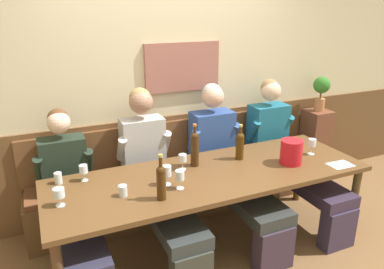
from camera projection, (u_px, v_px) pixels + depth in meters
ground_plane at (216, 256)px, 3.20m from camera, size 6.80×6.80×0.02m
room_wall_back at (169, 75)px, 3.66m from camera, size 6.80×0.12×2.80m
wood_wainscot_panel at (172, 160)px, 3.92m from camera, size 6.80×0.03×0.99m
wall_bench at (180, 186)px, 3.81m from camera, size 2.99×0.42×0.94m
dining_table at (211, 180)px, 3.08m from camera, size 2.69×0.90×0.74m
person_left_seat at (71, 198)px, 2.94m from camera, size 0.49×1.31×1.24m
person_center_left_seat at (155, 173)px, 3.23m from camera, size 0.50×1.32×1.36m
person_center_right_seat at (227, 160)px, 3.52m from camera, size 0.53×1.32×1.33m
person_right_seat at (286, 150)px, 3.78m from camera, size 0.51×1.32×1.32m
ice_bucket at (291, 152)px, 3.21m from camera, size 0.19×0.19×0.22m
wine_bottle_amber_mid at (195, 148)px, 3.14m from camera, size 0.07×0.07×0.38m
wine_bottle_clear_water at (161, 181)px, 2.60m from camera, size 0.07×0.07×0.35m
wine_bottle_green_tall at (240, 145)px, 3.29m from camera, size 0.07×0.07×0.33m
wine_glass_center_front at (312, 143)px, 3.41m from camera, size 0.07×0.07×0.15m
wine_glass_right_end at (59, 194)px, 2.53m from camera, size 0.08×0.08×0.13m
wine_glass_mid_right at (183, 159)px, 3.09m from camera, size 0.07×0.07×0.14m
wine_glass_left_end at (180, 176)px, 2.77m from camera, size 0.07×0.07×0.15m
wine_glass_mid_left at (83, 170)px, 2.89m from camera, size 0.07×0.07×0.13m
wine_glass_center_rear at (167, 172)px, 2.83m from camera, size 0.07×0.07×0.16m
water_tumbler_left at (123, 191)px, 2.68m from camera, size 0.06×0.06×0.08m
water_tumbler_right at (58, 178)px, 2.87m from camera, size 0.06×0.06×0.09m
tasting_sheet_left_guest at (340, 165)px, 3.21m from camera, size 0.22×0.16×0.00m
corner_pedestal at (315, 145)px, 4.48m from camera, size 0.28×0.28×0.88m
potted_plant at (321, 89)px, 4.24m from camera, size 0.19×0.19×0.40m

